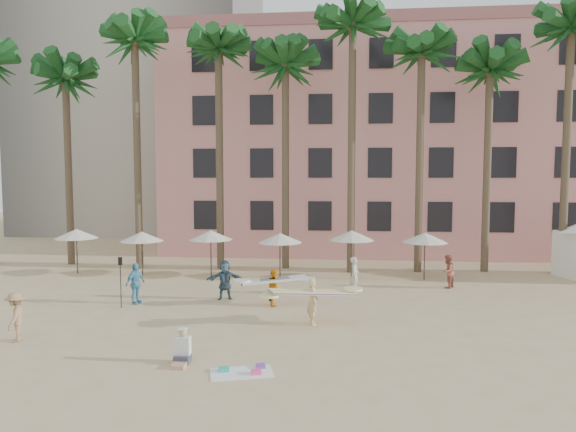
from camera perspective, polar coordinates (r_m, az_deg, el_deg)
The scene contains 10 objects.
ground at distance 17.09m, azimuth -2.38°, elevation -15.11°, with size 120.00×120.00×0.00m, color #D1B789.
pink_hotel at distance 42.27m, azimuth 12.18°, elevation 7.47°, with size 35.00×14.00×16.00m, color pink.
palm_row at distance 31.82m, azimuth 2.44°, elevation 17.63°, with size 44.40×5.40×16.30m.
umbrella_row at distance 29.12m, azimuth -4.81°, elevation -2.23°, with size 22.50×2.70×2.73m.
beach_towel at distance 15.70m, azimuth -5.00°, elevation -16.82°, with size 2.01×1.46×0.14m.
carrier_yellow at distance 20.03m, azimuth 2.76°, elevation -9.12°, with size 3.42×2.06×1.80m.
carrier_white at distance 22.92m, azimuth -1.49°, elevation -7.73°, with size 2.98×1.39×1.62m.
beachgoers at distance 23.08m, azimuth -6.46°, elevation -7.64°, with size 17.64×11.35×1.85m.
paddle at distance 23.50m, azimuth -18.11°, elevation -6.33°, with size 0.18×0.04×2.23m.
seated_man at distance 16.53m, azimuth -11.68°, elevation -14.54°, with size 0.47×0.82×1.07m.
Camera 1 is at (2.27, -15.94, 5.73)m, focal length 32.00 mm.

